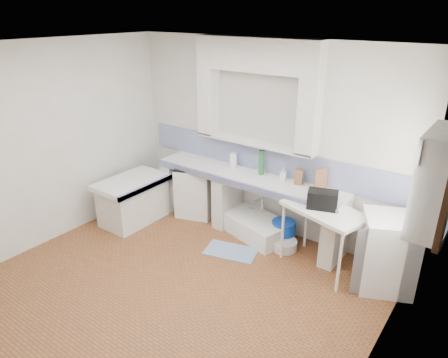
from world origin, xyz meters
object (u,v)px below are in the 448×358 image
Objects in this scene: sink at (254,226)px; stove at (197,191)px; side_table at (322,239)px; fridge at (387,253)px.

stove is at bearing -165.67° from sink.
side_table is at bearing 4.26° from sink.
stove is 0.74× the size of sink.
fridge reaches higher than stove.
side_table is (2.27, -0.23, 0.02)m from stove.
side_table is at bearing 162.32° from fridge.
fridge is at bearing 11.55° from sink.
fridge reaches higher than side_table.
side_table is 0.79m from fridge.
side_table reaches higher than sink.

